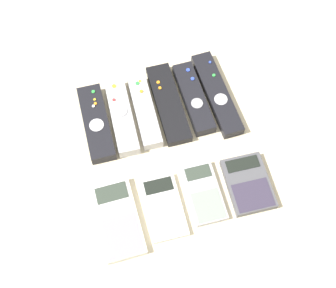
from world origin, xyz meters
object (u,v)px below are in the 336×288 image
object	(u,v)px
remote_0	(96,123)
remote_1	(122,116)
calculator_0	(118,219)
remote_4	(194,98)
remote_5	(217,94)
calculator_3	(248,184)
calculator_1	(164,207)
calculator_2	(204,193)
remote_3	(168,103)
remote_2	(145,111)

from	to	relation	value
remote_0	remote_1	xyz separation A→B (m)	(0.06, 0.00, 0.00)
remote_0	remote_1	size ratio (longest dim) A/B	0.98
remote_0	calculator_0	xyz separation A→B (m)	(-0.00, -0.22, -0.00)
remote_4	remote_5	world-z (taller)	remote_4
remote_5	calculator_3	bearing A→B (deg)	-93.86
remote_4	calculator_0	xyz separation A→B (m)	(-0.22, -0.22, -0.00)
calculator_1	calculator_3	bearing A→B (deg)	1.95
remote_4	calculator_2	xyz separation A→B (m)	(-0.04, -0.21, -0.01)
remote_4	calculator_3	xyz separation A→B (m)	(0.05, -0.22, -0.00)
calculator_0	calculator_1	world-z (taller)	calculator_0
remote_3	remote_4	size ratio (longest dim) A/B	1.11
remote_1	calculator_3	world-z (taller)	remote_1
remote_0	remote_2	xyz separation A→B (m)	(0.11, 0.00, -0.00)
calculator_1	calculator_3	xyz separation A→B (m)	(0.18, 0.00, 0.00)
calculator_2	calculator_1	bearing A→B (deg)	-174.04
remote_1	remote_2	distance (m)	0.05
remote_1	calculator_3	size ratio (longest dim) A/B	1.49
remote_3	calculator_1	xyz separation A→B (m)	(-0.07, -0.22, -0.00)
remote_0	remote_1	world-z (taller)	same
remote_4	calculator_0	bearing A→B (deg)	-135.77
remote_0	remote_3	xyz separation A→B (m)	(0.16, 0.01, -0.00)
calculator_0	calculator_1	size ratio (longest dim) A/B	1.20
remote_4	calculator_0	world-z (taller)	remote_4
remote_5	calculator_3	size ratio (longest dim) A/B	1.75
remote_2	calculator_0	xyz separation A→B (m)	(-0.11, -0.22, -0.00)
remote_1	calculator_2	xyz separation A→B (m)	(0.12, -0.21, -0.01)
remote_4	calculator_2	distance (m)	0.22
remote_0	remote_3	bearing A→B (deg)	3.61
remote_0	calculator_1	size ratio (longest dim) A/B	1.36
remote_2	calculator_2	world-z (taller)	remote_2
remote_3	remote_4	bearing A→B (deg)	-2.82
remote_1	calculator_2	bearing A→B (deg)	-58.59
calculator_0	calculator_3	distance (m)	0.27
remote_1	remote_0	bearing A→B (deg)	-176.67
calculator_1	calculator_3	size ratio (longest dim) A/B	1.07
remote_5	calculator_2	size ratio (longest dim) A/B	1.70
remote_2	remote_4	xyz separation A→B (m)	(0.11, 0.00, -0.00)
remote_0	calculator_2	distance (m)	0.27
remote_0	calculator_3	bearing A→B (deg)	-38.27
remote_3	calculator_2	distance (m)	0.22
calculator_1	calculator_2	size ratio (longest dim) A/B	1.04
remote_4	calculator_3	size ratio (longest dim) A/B	1.45
remote_2	remote_5	world-z (taller)	remote_2
remote_0	remote_3	world-z (taller)	remote_0
remote_2	remote_5	distance (m)	0.16
remote_4	calculator_0	size ratio (longest dim) A/B	1.13
remote_2	calculator_0	bearing A→B (deg)	-114.63
remote_1	calculator_3	bearing A→B (deg)	-43.83
remote_5	calculator_0	xyz separation A→B (m)	(-0.27, -0.22, -0.00)
remote_3	calculator_3	distance (m)	0.25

